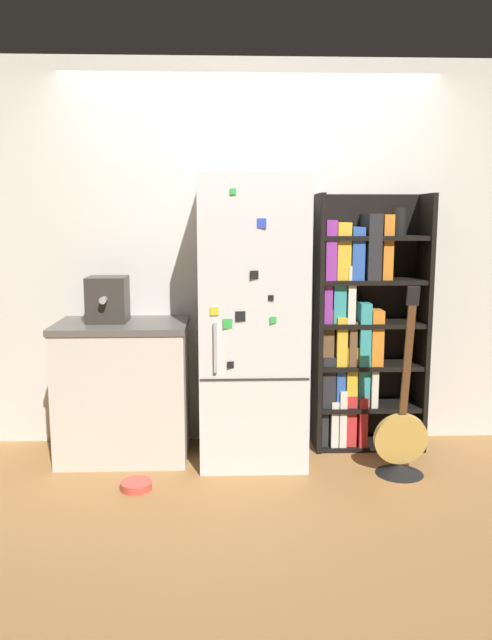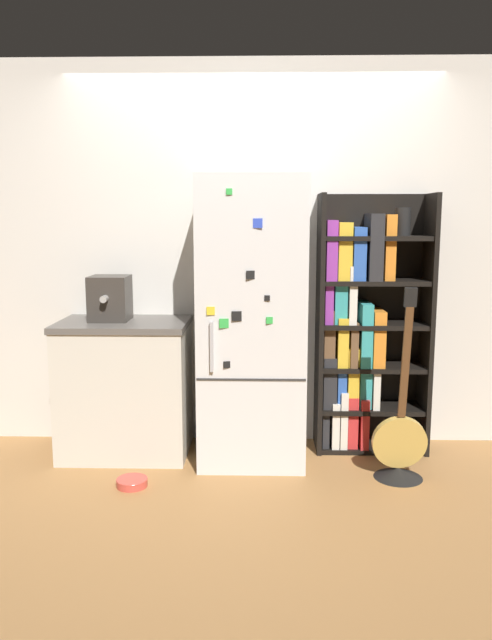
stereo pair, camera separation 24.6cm
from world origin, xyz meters
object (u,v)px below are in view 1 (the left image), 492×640
refrigerator (252,321)px  bookshelf (358,328)px  pet_bowl (136,485)px  guitar (401,448)px  espresso_machine (108,299)px

refrigerator → bookshelf: bearing=14.4°
pet_bowl → guitar: bearing=5.7°
espresso_machine → bookshelf: bearing=3.9°
bookshelf → pet_bowl: bookshelf is taller
bookshelf → pet_bowl: bearing=-154.4°
refrigerator → espresso_machine: 0.94m
espresso_machine → guitar: size_ratio=0.26×
refrigerator → espresso_machine: bearing=175.5°
bookshelf → espresso_machine: bookshelf is taller
refrigerator → espresso_machine: (-0.93, 0.07, 0.13)m
refrigerator → guitar: (0.90, -0.34, -0.74)m
bookshelf → pet_bowl: 1.77m
espresso_machine → refrigerator: bearing=-4.5°
guitar → bookshelf: bearing=108.0°
bookshelf → espresso_machine: bearing=-176.1°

